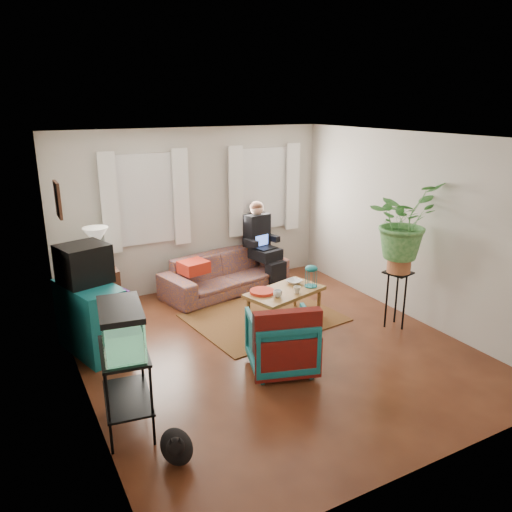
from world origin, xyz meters
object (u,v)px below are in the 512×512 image
dresser (92,319)px  sofa (225,267)px  plant_stand (396,299)px  side_table (102,292)px  aquarium_stand (127,390)px  coffee_table (285,305)px  armchair (281,339)px

dresser → sofa: bearing=9.2°
sofa → plant_stand: bearing=-69.8°
plant_stand → side_table: bearing=146.1°
aquarium_stand → plant_stand: 3.84m
side_table → dresser: dresser is taller
plant_stand → dresser: bearing=162.2°
dresser → aquarium_stand: 1.73m
side_table → sofa: bearing=-0.1°
coffee_table → dresser: bearing=156.9°
sofa → coffee_table: size_ratio=1.91×
sofa → plant_stand: (1.48, -2.32, -0.01)m
side_table → aquarium_stand: (-0.35, -2.83, 0.07)m
plant_stand → armchair: bearing=-173.3°
aquarium_stand → armchair: (1.84, 0.28, -0.04)m
aquarium_stand → armchair: aquarium_stand is taller
armchair → side_table: bearing=-42.4°
coffee_table → aquarium_stand: bearing=-167.2°
side_table → plant_stand: plant_stand is taller
dresser → plant_stand: (3.80, -1.22, -0.05)m
side_table → armchair: bearing=-59.7°
aquarium_stand → armchair: bearing=17.2°
aquarium_stand → armchair: 1.86m
sofa → coffee_table: bearing=-92.6°
aquarium_stand → plant_stand: (3.81, 0.51, -0.02)m
side_table → aquarium_stand: aquarium_stand is taller
armchair → coffee_table: size_ratio=0.68×
sofa → side_table: sofa is taller
sofa → dresser: bearing=-166.8°
sofa → dresser: (-2.31, -1.10, 0.03)m
sofa → armchair: 2.60m
armchair → plant_stand: size_ratio=0.94×
armchair → plant_stand: plant_stand is taller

